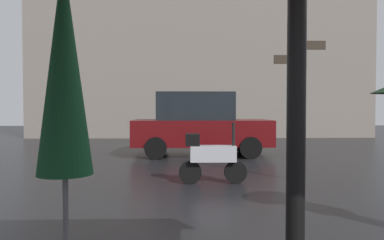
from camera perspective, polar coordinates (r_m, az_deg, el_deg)
The scene contains 4 objects.
folded_patio_umbrella_near at distance 2.50m, azimuth -18.86°, elevation 5.00°, with size 0.50×0.50×2.49m.
parked_scooter at distance 7.59m, azimuth 2.86°, elevation -5.54°, with size 1.38×0.32×1.23m.
parked_car_left at distance 12.11m, azimuth 1.12°, elevation -0.58°, with size 4.39×2.06×2.03m.
street_signpost at distance 8.15m, azimuth 15.92°, elevation 4.16°, with size 1.08×0.08×3.09m.
Camera 1 is at (-1.08, -2.84, 1.52)m, focal length 35.05 mm.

